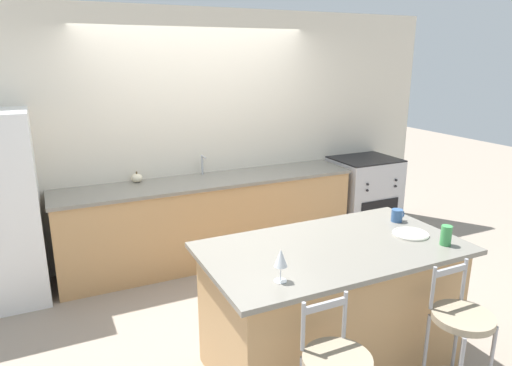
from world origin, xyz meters
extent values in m
plane|color=gray|center=(0.00, 0.00, 0.00)|extent=(18.00, 18.00, 0.00)
cube|color=beige|center=(0.00, 0.69, 1.35)|extent=(6.00, 0.07, 2.70)
cube|color=tan|center=(0.00, 0.37, 0.45)|extent=(3.20, 0.64, 0.89)
cube|color=gray|center=(0.00, 0.37, 0.91)|extent=(3.24, 0.68, 0.03)
cube|color=black|center=(0.00, 0.37, 0.92)|extent=(0.56, 0.35, 0.01)
cylinder|color=#ADAFB5|center=(0.00, 0.59, 1.04)|extent=(0.02, 0.02, 0.22)
cylinder|color=#ADAFB5|center=(0.00, 0.53, 1.14)|extent=(0.02, 0.12, 0.02)
cube|color=tan|center=(0.17, -1.71, 0.45)|extent=(1.70, 0.88, 0.91)
cube|color=gray|center=(0.17, -1.71, 0.92)|extent=(1.82, 1.00, 0.03)
cube|color=#B7B7BC|center=(2.06, 0.34, 0.47)|extent=(0.77, 0.66, 0.95)
cube|color=black|center=(2.06, 0.01, 0.36)|extent=(0.56, 0.01, 0.30)
cube|color=black|center=(2.06, 0.34, 0.96)|extent=(0.77, 0.66, 0.02)
cylinder|color=black|center=(1.84, 0.00, 0.74)|extent=(0.03, 0.02, 0.03)
cylinder|color=black|center=(2.28, 0.00, 0.74)|extent=(0.03, 0.02, 0.03)
cylinder|color=black|center=(1.84, 0.00, 0.66)|extent=(0.03, 0.02, 0.03)
cylinder|color=black|center=(2.28, 0.00, 0.66)|extent=(0.03, 0.02, 0.03)
cylinder|color=gray|center=(-0.30, -2.45, 0.67)|extent=(0.37, 0.37, 0.04)
cylinder|color=#99999E|center=(-0.43, -2.32, 0.83)|extent=(0.02, 0.02, 0.29)
cylinder|color=#99999E|center=(-0.17, -2.32, 0.83)|extent=(0.02, 0.02, 0.29)
cube|color=#99999E|center=(-0.30, -2.32, 0.92)|extent=(0.27, 0.02, 0.04)
cylinder|color=#99999E|center=(0.50, -2.30, 0.32)|extent=(0.02, 0.02, 0.64)
cylinder|color=#99999E|center=(0.77, -2.30, 0.32)|extent=(0.02, 0.02, 0.64)
cylinder|color=gray|center=(0.64, -2.44, 0.67)|extent=(0.37, 0.37, 0.04)
cylinder|color=#99999E|center=(0.50, -2.30, 0.83)|extent=(0.02, 0.02, 0.29)
cylinder|color=#99999E|center=(0.77, -2.30, 0.83)|extent=(0.02, 0.02, 0.29)
cube|color=#99999E|center=(0.64, -2.30, 0.92)|extent=(0.27, 0.02, 0.04)
cylinder|color=beige|center=(0.80, -1.78, 0.95)|extent=(0.26, 0.26, 0.01)
torus|color=beige|center=(0.80, -1.78, 0.95)|extent=(0.25, 0.25, 0.01)
cylinder|color=white|center=(-0.40, -2.00, 0.94)|extent=(0.08, 0.08, 0.00)
cylinder|color=white|center=(-0.40, -2.00, 0.99)|extent=(0.01, 0.01, 0.09)
cone|color=white|center=(-0.40, -2.00, 1.09)|extent=(0.08, 0.08, 0.11)
cylinder|color=#335689|center=(0.90, -1.52, 0.99)|extent=(0.09, 0.09, 0.10)
torus|color=#335689|center=(0.94, -1.52, 0.99)|extent=(0.07, 0.01, 0.07)
cylinder|color=#3D934C|center=(0.88, -2.03, 1.01)|extent=(0.07, 0.07, 0.14)
ellipsoid|color=beige|center=(-0.73, 0.57, 0.97)|extent=(0.12, 0.12, 0.09)
cylinder|color=brown|center=(-0.73, 0.57, 1.03)|extent=(0.02, 0.02, 0.02)
camera|label=1|loc=(-1.56, -4.12, 2.22)|focal=32.00mm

